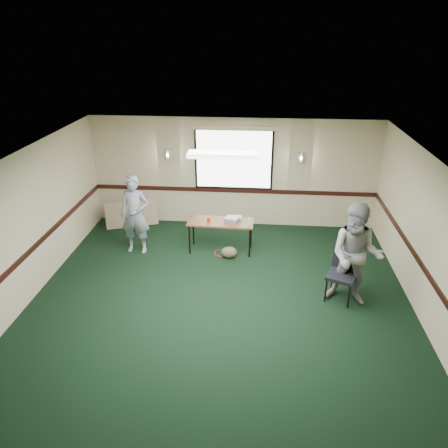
# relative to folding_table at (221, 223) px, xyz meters

# --- Properties ---
(ground) EXTENTS (8.00, 8.00, 0.00)m
(ground) POSITION_rel_folding_table_xyz_m (0.18, -2.47, -0.67)
(ground) COLOR black
(ground) RESTS_ON ground
(room_shell) EXTENTS (8.00, 8.02, 8.00)m
(room_shell) POSITION_rel_folding_table_xyz_m (0.18, -0.35, 0.91)
(room_shell) COLOR #C8B490
(room_shell) RESTS_ON ground
(folding_table) EXTENTS (1.47, 0.63, 0.72)m
(folding_table) POSITION_rel_folding_table_xyz_m (0.00, 0.00, 0.00)
(folding_table) COLOR #4F2916
(folding_table) RESTS_ON ground
(projector) EXTENTS (0.35, 0.32, 0.10)m
(projector) POSITION_rel_folding_table_xyz_m (0.25, 0.01, 0.10)
(projector) COLOR gray
(projector) RESTS_ON folding_table
(game_console) EXTENTS (0.23, 0.19, 0.06)m
(game_console) POSITION_rel_folding_table_xyz_m (0.35, 0.16, 0.08)
(game_console) COLOR silver
(game_console) RESTS_ON folding_table
(red_cup) EXTENTS (0.07, 0.07, 0.11)m
(red_cup) POSITION_rel_folding_table_xyz_m (-0.26, -0.05, 0.11)
(red_cup) COLOR red
(red_cup) RESTS_ON folding_table
(water_bottle) EXTENTS (0.05, 0.05, 0.18)m
(water_bottle) POSITION_rel_folding_table_xyz_m (0.64, -0.18, 0.14)
(water_bottle) COLOR #8DBCE8
(water_bottle) RESTS_ON folding_table
(duffel_bag) EXTENTS (0.38, 0.31, 0.25)m
(duffel_bag) POSITION_rel_folding_table_xyz_m (0.22, -0.31, -0.55)
(duffel_bag) COLOR #454127
(duffel_bag) RESTS_ON ground
(cable_coil) EXTENTS (0.44, 0.44, 0.02)m
(cable_coil) POSITION_rel_folding_table_xyz_m (0.04, -0.14, -0.66)
(cable_coil) COLOR #B93317
(cable_coil) RESTS_ON ground
(folded_table) EXTENTS (1.27, 0.65, 0.66)m
(folded_table) POSITION_rel_folding_table_xyz_m (-2.36, 1.13, -0.34)
(folded_table) COLOR #9D7B61
(folded_table) RESTS_ON ground
(conference_chair) EXTENTS (0.66, 0.67, 1.02)m
(conference_chair) POSITION_rel_folding_table_xyz_m (2.43, -1.63, -0.07)
(conference_chair) COLOR black
(conference_chair) RESTS_ON ground
(person_left) EXTENTS (0.66, 0.45, 1.77)m
(person_left) POSITION_rel_folding_table_xyz_m (-1.87, -0.18, 0.21)
(person_left) COLOR #446496
(person_left) RESTS_ON ground
(person_right) EXTENTS (1.10, 0.95, 1.93)m
(person_right) POSITION_rel_folding_table_xyz_m (2.57, -1.79, 0.30)
(person_right) COLOR #728DB2
(person_right) RESTS_ON ground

